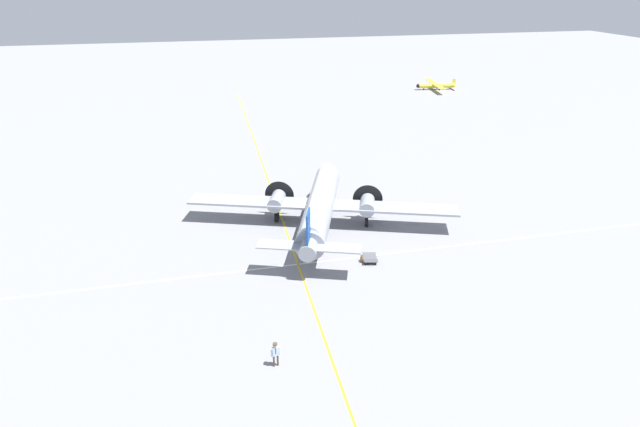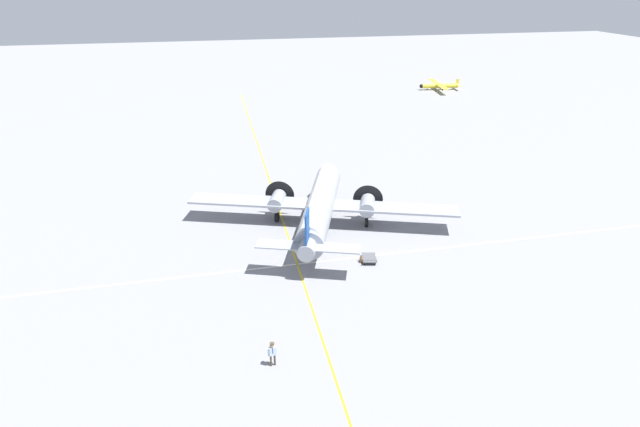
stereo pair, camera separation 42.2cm
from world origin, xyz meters
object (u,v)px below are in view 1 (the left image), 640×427
Objects in this scene: airliner_main at (320,203)px; light_aircraft_distant at (435,85)px; baggage_cart at (370,258)px; crew_foreground at (275,352)px; suitcase_near_door at (362,259)px.

airliner_main is 66.25m from light_aircraft_distant.
baggage_cart is at bearing -139.82° from airliner_main.
crew_foreground reaches higher than suitcase_near_door.
airliner_main reaches higher than light_aircraft_distant.
baggage_cart is (-6.87, -2.66, -2.20)m from airliner_main.
airliner_main is at bearing 15.80° from suitcase_near_door.
airliner_main is 7.51m from suitcase_near_door.
airliner_main reaches higher than crew_foreground.
airliner_main reaches higher than suitcase_near_door.
crew_foreground is 84.55m from light_aircraft_distant.
crew_foreground is at bearing 177.87° from airliner_main.
baggage_cart is (0.03, -0.70, 0.06)m from suitcase_near_door.
suitcase_near_door is 71.09m from light_aircraft_distant.
baggage_cart reaches higher than suitcase_near_door.
airliner_main is at bearing -117.32° from crew_foreground.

